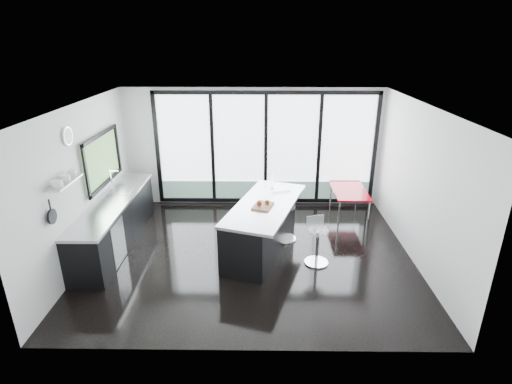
{
  "coord_description": "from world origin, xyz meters",
  "views": [
    {
      "loc": [
        0.19,
        -6.64,
        3.88
      ],
      "look_at": [
        0.1,
        0.3,
        1.15
      ],
      "focal_mm": 28.0,
      "sensor_mm": 36.0,
      "label": 1
    }
  ],
  "objects_px": {
    "bar_stool_far": "(284,222)",
    "island": "(261,226)",
    "bar_stool_near": "(317,246)",
    "red_table": "(348,204)"
  },
  "relations": [
    {
      "from": "bar_stool_near",
      "to": "red_table",
      "type": "bearing_deg",
      "value": 46.94
    },
    {
      "from": "island",
      "to": "bar_stool_far",
      "type": "xyz_separation_m",
      "value": [
        0.46,
        0.38,
        -0.11
      ]
    },
    {
      "from": "island",
      "to": "bar_stool_near",
      "type": "distance_m",
      "value": 1.14
    },
    {
      "from": "red_table",
      "to": "island",
      "type": "bearing_deg",
      "value": -143.36
    },
    {
      "from": "red_table",
      "to": "bar_stool_far",
      "type": "bearing_deg",
      "value": -144.33
    },
    {
      "from": "island",
      "to": "bar_stool_far",
      "type": "height_order",
      "value": "island"
    },
    {
      "from": "bar_stool_far",
      "to": "island",
      "type": "bearing_deg",
      "value": -160.45
    },
    {
      "from": "bar_stool_far",
      "to": "red_table",
      "type": "bearing_deg",
      "value": 15.59
    },
    {
      "from": "bar_stool_near",
      "to": "bar_stool_far",
      "type": "bearing_deg",
      "value": 103.83
    },
    {
      "from": "island",
      "to": "red_table",
      "type": "bearing_deg",
      "value": 36.64
    }
  ]
}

